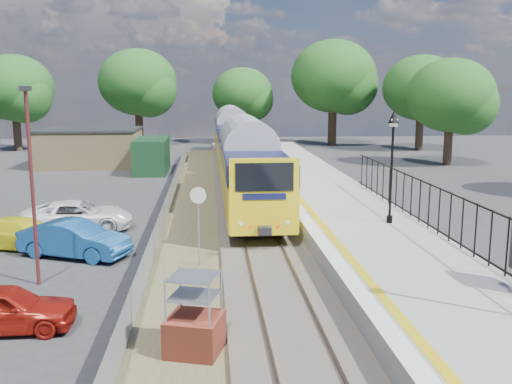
{
  "coord_description": "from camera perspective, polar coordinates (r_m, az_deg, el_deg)",
  "views": [
    {
      "loc": [
        -2.1,
        -16.41,
        6.33
      ],
      "look_at": [
        -0.11,
        7.51,
        2.0
      ],
      "focal_mm": 40.0,
      "sensor_mm": 36.0,
      "label": 1
    }
  ],
  "objects": [
    {
      "name": "platform",
      "position": [
        25.88,
        9.47,
        -3.05
      ],
      "size": [
        5.0,
        70.0,
        0.9
      ],
      "primitive_type": "cube",
      "color": "gray",
      "rests_on": "ground"
    },
    {
      "name": "track_bed",
      "position": [
        26.87,
        -1.16,
        -3.2
      ],
      "size": [
        5.9,
        80.0,
        0.29
      ],
      "color": "#473F38",
      "rests_on": "ground"
    },
    {
      "name": "palisade_fence",
      "position": [
        21.03,
        19.66,
        -2.72
      ],
      "size": [
        0.12,
        26.0,
        2.0
      ],
      "color": "black",
      "rests_on": "platform"
    },
    {
      "name": "wire_fence",
      "position": [
        29.06,
        -8.81,
        -1.27
      ],
      "size": [
        0.06,
        52.0,
        1.2
      ],
      "color": "#999EA3",
      "rests_on": "ground"
    },
    {
      "name": "speed_sign",
      "position": [
        20.31,
        -5.79,
        -2.07
      ],
      "size": [
        0.58,
        0.16,
        2.95
      ],
      "rotation": [
        0.0,
        0.0,
        -0.23
      ],
      "color": "#999EA3",
      "rests_on": "ground"
    },
    {
      "name": "car_red",
      "position": [
        16.73,
        -23.94,
        -10.6
      ],
      "size": [
        3.76,
        1.61,
        1.26
      ],
      "primitive_type": "imported",
      "rotation": [
        0.0,
        0.0,
        1.6
      ],
      "color": "maroon",
      "rests_on": "ground"
    },
    {
      "name": "victorian_lamp_north",
      "position": [
        23.68,
        13.52,
        5.02
      ],
      "size": [
        0.44,
        0.44,
        4.6
      ],
      "color": "black",
      "rests_on": "platform"
    },
    {
      "name": "car_white",
      "position": [
        27.03,
        -17.44,
        -2.31
      ],
      "size": [
        5.08,
        2.66,
        1.37
      ],
      "primitive_type": "imported",
      "rotation": [
        0.0,
        0.0,
        1.65
      ],
      "color": "white",
      "rests_on": "ground"
    },
    {
      "name": "train",
      "position": [
        42.08,
        -1.88,
        4.78
      ],
      "size": [
        2.82,
        40.83,
        3.51
      ],
      "color": "gold",
      "rests_on": "ground"
    },
    {
      "name": "car_yellow",
      "position": [
        24.82,
        -22.25,
        -3.86
      ],
      "size": [
        4.56,
        2.89,
        1.23
      ],
      "primitive_type": "imported",
      "rotation": [
        0.0,
        0.0,
        1.27
      ],
      "color": "yellow",
      "rests_on": "ground"
    },
    {
      "name": "platform_edge",
      "position": [
        25.36,
        4.97,
        -2.17
      ],
      "size": [
        0.9,
        70.0,
        0.01
      ],
      "color": "silver",
      "rests_on": "platform"
    },
    {
      "name": "tree_line",
      "position": [
        58.51,
        -1.35,
        10.49
      ],
      "size": [
        56.8,
        43.8,
        11.88
      ],
      "color": "#332319",
      "rests_on": "ground"
    },
    {
      "name": "ground",
      "position": [
        17.71,
        2.4,
        -10.72
      ],
      "size": [
        120.0,
        120.0,
        0.0
      ],
      "primitive_type": "plane",
      "color": "#2D2D30",
      "rests_on": "ground"
    },
    {
      "name": "car_blue",
      "position": [
        22.85,
        -17.7,
        -4.52
      ],
      "size": [
        4.52,
        3.0,
        1.41
      ],
      "primitive_type": "imported",
      "rotation": [
        0.0,
        0.0,
        1.18
      ],
      "color": "navy",
      "rests_on": "ground"
    },
    {
      "name": "carpark_lamp",
      "position": [
        19.49,
        -21.56,
        1.77
      ],
      "size": [
        0.25,
        0.5,
        6.43
      ],
      "color": "#511B1B",
      "rests_on": "ground"
    },
    {
      "name": "outbuilding",
      "position": [
        48.66,
        -15.21,
        4.2
      ],
      "size": [
        10.8,
        10.1,
        3.12
      ],
      "color": "tan",
      "rests_on": "ground"
    },
    {
      "name": "brick_plinth",
      "position": [
        14.07,
        -6.18,
        -12.24
      ],
      "size": [
        1.55,
        1.55,
        2.02
      ],
      "rotation": [
        0.0,
        0.0,
        -0.29
      ],
      "color": "#933925",
      "rests_on": "ground"
    }
  ]
}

